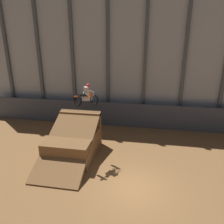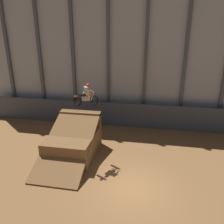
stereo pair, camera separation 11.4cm
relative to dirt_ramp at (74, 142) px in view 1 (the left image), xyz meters
name	(u,v)px [view 1 (the left image)]	position (x,y,z in m)	size (l,w,h in m)	color
ground_plane	(133,188)	(4.56, -3.14, -0.94)	(60.00, 60.00, 0.00)	olive
arena_back_wall	(145,56)	(4.56, 6.79, 5.53)	(32.00, 0.40, 12.94)	#ADB2B7
lower_barrier	(142,116)	(4.56, 5.76, 0.19)	(31.36, 0.20, 2.26)	#474C56
dirt_ramp	(74,142)	(0.00, 0.00, 0.00)	(3.17, 5.90, 2.81)	brown
rider_bike_solo	(87,97)	(1.21, -0.47, 3.50)	(1.48, 1.75, 1.56)	black
hay_bale_trackside	(71,132)	(-1.37, 2.98, -0.66)	(1.01, 1.08, 0.57)	#CCB751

